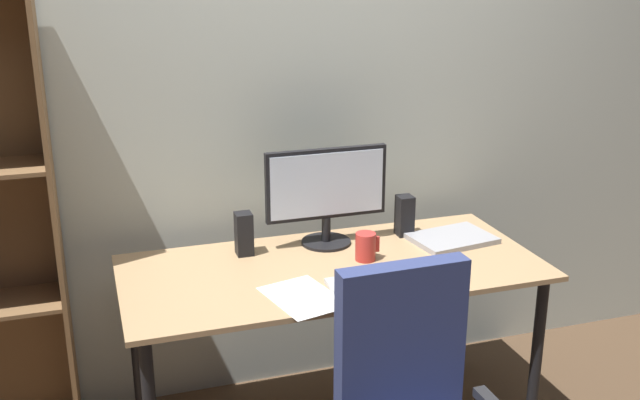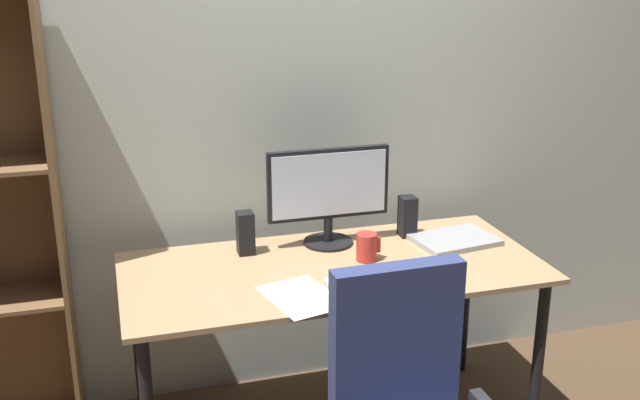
{
  "view_description": "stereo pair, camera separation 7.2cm",
  "coord_description": "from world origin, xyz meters",
  "px_view_note": "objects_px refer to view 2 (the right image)",
  "views": [
    {
      "loc": [
        -0.85,
        -2.45,
        1.86
      ],
      "look_at": [
        -0.07,
        -0.05,
        1.02
      ],
      "focal_mm": 41.96,
      "sensor_mm": 36.0,
      "label": 1
    },
    {
      "loc": [
        -0.78,
        -2.47,
        1.86
      ],
      "look_at": [
        -0.07,
        -0.05,
        1.02
      ],
      "focal_mm": 41.96,
      "sensor_mm": 36.0,
      "label": 2
    }
  ],
  "objects_px": {
    "mouse": "(421,274)",
    "speaker_right": "(407,216)",
    "laptop": "(455,240)",
    "speaker_left": "(245,233)",
    "coffee_mug": "(367,247)",
    "keyboard": "(367,282)",
    "desk": "(333,286)",
    "monitor": "(328,190)"
  },
  "relations": [
    {
      "from": "monitor",
      "to": "coffee_mug",
      "type": "bearing_deg",
      "value": -66.55
    },
    {
      "from": "monitor",
      "to": "mouse",
      "type": "relative_size",
      "value": 5.14
    },
    {
      "from": "keyboard",
      "to": "speaker_left",
      "type": "relative_size",
      "value": 1.71
    },
    {
      "from": "laptop",
      "to": "speaker_right",
      "type": "relative_size",
      "value": 1.88
    },
    {
      "from": "desk",
      "to": "monitor",
      "type": "bearing_deg",
      "value": 77.6
    },
    {
      "from": "speaker_left",
      "to": "desk",
      "type": "bearing_deg",
      "value": -35.93
    },
    {
      "from": "desk",
      "to": "mouse",
      "type": "distance_m",
      "value": 0.35
    },
    {
      "from": "coffee_mug",
      "to": "laptop",
      "type": "distance_m",
      "value": 0.42
    },
    {
      "from": "laptop",
      "to": "keyboard",
      "type": "bearing_deg",
      "value": -157.96
    },
    {
      "from": "monitor",
      "to": "coffee_mug",
      "type": "distance_m",
      "value": 0.28
    },
    {
      "from": "desk",
      "to": "monitor",
      "type": "relative_size",
      "value": 3.19
    },
    {
      "from": "monitor",
      "to": "speaker_right",
      "type": "height_order",
      "value": "monitor"
    },
    {
      "from": "keyboard",
      "to": "desk",
      "type": "bearing_deg",
      "value": 108.78
    },
    {
      "from": "desk",
      "to": "monitor",
      "type": "distance_m",
      "value": 0.38
    },
    {
      "from": "desk",
      "to": "speaker_left",
      "type": "xyz_separation_m",
      "value": [
        -0.29,
        0.21,
        0.17
      ]
    },
    {
      "from": "monitor",
      "to": "mouse",
      "type": "height_order",
      "value": "monitor"
    },
    {
      "from": "desk",
      "to": "mouse",
      "type": "bearing_deg",
      "value": -36.83
    },
    {
      "from": "monitor",
      "to": "speaker_left",
      "type": "distance_m",
      "value": 0.37
    },
    {
      "from": "monitor",
      "to": "desk",
      "type": "bearing_deg",
      "value": -102.4
    },
    {
      "from": "keyboard",
      "to": "laptop",
      "type": "bearing_deg",
      "value": 30.19
    },
    {
      "from": "coffee_mug",
      "to": "speaker_left",
      "type": "xyz_separation_m",
      "value": [
        -0.43,
        0.2,
        0.03
      ]
    },
    {
      "from": "desk",
      "to": "speaker_left",
      "type": "distance_m",
      "value": 0.4
    },
    {
      "from": "keyboard",
      "to": "monitor",
      "type": "bearing_deg",
      "value": 92.42
    },
    {
      "from": "monitor",
      "to": "coffee_mug",
      "type": "relative_size",
      "value": 4.56
    },
    {
      "from": "mouse",
      "to": "speaker_right",
      "type": "bearing_deg",
      "value": 79.06
    },
    {
      "from": "desk",
      "to": "laptop",
      "type": "bearing_deg",
      "value": 8.99
    },
    {
      "from": "laptop",
      "to": "speaker_left",
      "type": "relative_size",
      "value": 1.88
    },
    {
      "from": "laptop",
      "to": "coffee_mug",
      "type": "bearing_deg",
      "value": -177.91
    },
    {
      "from": "coffee_mug",
      "to": "keyboard",
      "type": "bearing_deg",
      "value": -109.3
    },
    {
      "from": "monitor",
      "to": "keyboard",
      "type": "distance_m",
      "value": 0.47
    },
    {
      "from": "coffee_mug",
      "to": "speaker_left",
      "type": "bearing_deg",
      "value": 155.15
    },
    {
      "from": "monitor",
      "to": "keyboard",
      "type": "height_order",
      "value": "monitor"
    },
    {
      "from": "desk",
      "to": "keyboard",
      "type": "height_order",
      "value": "keyboard"
    },
    {
      "from": "coffee_mug",
      "to": "laptop",
      "type": "height_order",
      "value": "coffee_mug"
    },
    {
      "from": "speaker_right",
      "to": "monitor",
      "type": "bearing_deg",
      "value": 178.65
    },
    {
      "from": "keyboard",
      "to": "speaker_right",
      "type": "height_order",
      "value": "speaker_right"
    },
    {
      "from": "laptop",
      "to": "mouse",
      "type": "bearing_deg",
      "value": -141.78
    },
    {
      "from": "coffee_mug",
      "to": "desk",
      "type": "bearing_deg",
      "value": -174.88
    },
    {
      "from": "mouse",
      "to": "laptop",
      "type": "relative_size",
      "value": 0.3
    },
    {
      "from": "mouse",
      "to": "speaker_right",
      "type": "relative_size",
      "value": 0.56
    },
    {
      "from": "speaker_right",
      "to": "keyboard",
      "type": "bearing_deg",
      "value": -128.51
    },
    {
      "from": "coffee_mug",
      "to": "speaker_right",
      "type": "height_order",
      "value": "speaker_right"
    }
  ]
}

